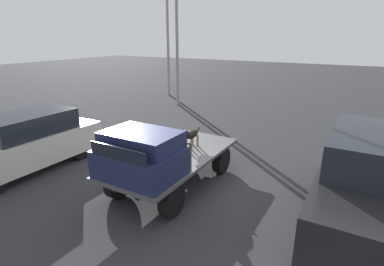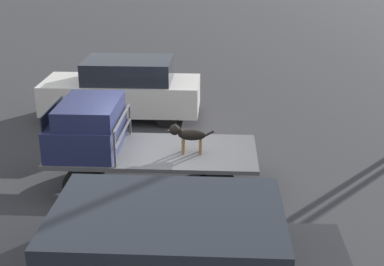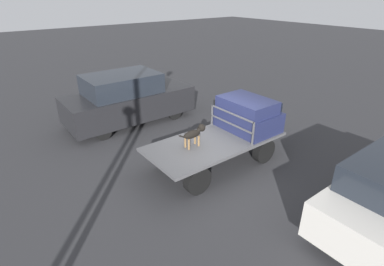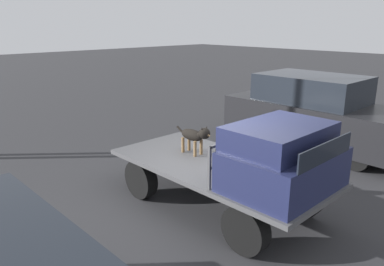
{
  "view_description": "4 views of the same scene",
  "coord_description": "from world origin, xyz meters",
  "views": [
    {
      "loc": [
        6.06,
        4.08,
        3.83
      ],
      "look_at": [
        -0.78,
        0.1,
        1.24
      ],
      "focal_mm": 28.0,
      "sensor_mm": 36.0,
      "label": 1
    },
    {
      "loc": [
        -1.31,
        9.95,
        4.98
      ],
      "look_at": [
        -0.78,
        0.1,
        1.24
      ],
      "focal_mm": 50.0,
      "sensor_mm": 36.0,
      "label": 2
    },
    {
      "loc": [
        -5.3,
        -5.79,
        4.8
      ],
      "look_at": [
        -0.78,
        0.1,
        1.24
      ],
      "focal_mm": 28.0,
      "sensor_mm": 36.0,
      "label": 3
    },
    {
      "loc": [
        4.26,
        -4.74,
        3.3
      ],
      "look_at": [
        -0.78,
        0.1,
        1.24
      ],
      "focal_mm": 35.0,
      "sensor_mm": 36.0,
      "label": 4
    }
  ],
  "objects": [
    {
      "name": "truck_headboard",
      "position": [
        0.62,
        0.0,
        1.29
      ],
      "size": [
        0.04,
        1.79,
        0.7
      ],
      "color": "#4C4C4F",
      "rests_on": "flatbed_truck"
    },
    {
      "name": "ground_plane",
      "position": [
        0.0,
        0.0,
        0.0
      ],
      "size": [
        80.0,
        80.0,
        0.0
      ],
      "primitive_type": "plane",
      "color": "#2D2D30"
    },
    {
      "name": "flatbed_truck",
      "position": [
        0.0,
        0.0,
        0.6
      ],
      "size": [
        4.15,
        1.91,
        0.82
      ],
      "color": "black",
      "rests_on": "ground"
    },
    {
      "name": "dog",
      "position": [
        -0.68,
        0.1,
        1.21
      ],
      "size": [
        0.93,
        0.23,
        0.62
      ],
      "rotation": [
        0.0,
        0.0,
        0.2
      ],
      "color": "brown",
      "rests_on": "flatbed_truck"
    },
    {
      "name": "truck_cab",
      "position": [
        1.33,
        0.0,
        1.3
      ],
      "size": [
        1.34,
        1.79,
        1.01
      ],
      "color": "#1E2347",
      "rests_on": "flatbed_truck"
    },
    {
      "name": "parked_pickup_far",
      "position": [
        -0.55,
        4.53,
        0.96
      ],
      "size": [
        4.91,
        2.04,
        1.96
      ],
      "rotation": [
        0.0,
        0.0,
        -0.03
      ],
      "color": "black",
      "rests_on": "ground"
    }
  ]
}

